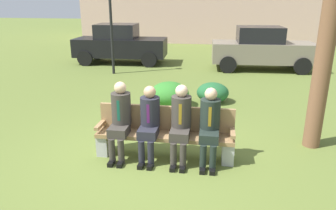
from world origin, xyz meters
The scene contains 11 objects.
ground_plane centered at (0.00, 0.00, 0.00)m, with size 80.00×80.00×0.00m, color #5D6D2F.
park_bench centered at (0.27, 0.08, 0.44)m, with size 2.42×0.44×0.90m.
seated_man_leftmost centered at (-0.50, -0.04, 0.75)m, with size 0.34×0.72×1.35m.
seated_man_centerleft centered at (0.02, -0.05, 0.73)m, with size 0.34×0.72×1.30m.
seated_man_centerright centered at (0.56, -0.05, 0.75)m, with size 0.34×0.72×1.34m.
seated_man_rightmost centered at (1.05, -0.05, 0.73)m, with size 0.34×0.72×1.31m.
shrub_near_bench centered at (1.05, 3.40, 0.27)m, with size 0.87×0.80×0.54m, color #235E31.
shrub_mid_lawn centered at (-0.07, 2.91, 0.32)m, with size 1.03×0.94×0.64m, color #31792A.
parked_car_near centered at (-3.06, 8.47, 0.84)m, with size 3.96×1.83×1.68m.
parked_car_far centered at (2.84, 7.98, 0.84)m, with size 3.96×1.84×1.68m.
street_lamp centered at (-2.72, 6.40, 2.27)m, with size 0.24×0.24×3.73m.
Camera 1 is at (1.12, -5.09, 2.70)m, focal length 34.33 mm.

